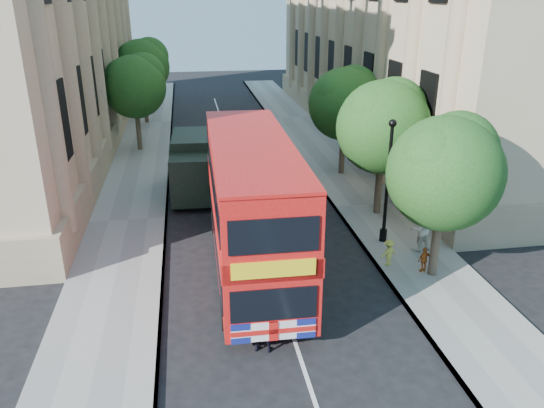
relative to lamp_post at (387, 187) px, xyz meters
name	(u,v)px	position (x,y,z in m)	size (l,w,h in m)	color
ground	(294,340)	(-5.00, -6.00, -2.51)	(120.00, 120.00, 0.00)	black
pavement_right	(368,206)	(0.75, 4.00, -2.45)	(3.50, 80.00, 0.12)	gray
pavement_left	(128,221)	(-10.75, 4.00, -2.45)	(3.50, 80.00, 0.12)	gray
building_right	(422,5)	(8.80, 18.00, 6.49)	(12.00, 38.00, 18.00)	tan
building_left	(0,7)	(-18.80, 18.00, 6.49)	(12.00, 38.00, 18.00)	tan
tree_right_near	(446,167)	(0.84, -2.97, 1.74)	(4.00, 4.00, 6.08)	#473828
tree_right_mid	(384,122)	(0.84, 3.03, 1.93)	(4.20, 4.20, 6.37)	#473828
tree_right_far	(345,100)	(0.84, 9.03, 1.80)	(4.00, 4.00, 6.15)	#473828
tree_left_far	(135,83)	(-10.96, 16.03, 1.93)	(4.00, 4.00, 6.30)	#473828
tree_left_back	(142,63)	(-10.96, 24.03, 2.20)	(4.20, 4.20, 6.65)	#473828
lamp_post	(387,187)	(0.00, 0.00, 0.00)	(0.32, 0.32, 5.16)	black
double_decker_bus	(252,203)	(-5.66, -1.30, 0.19)	(2.99, 10.63, 4.89)	red
box_van	(195,168)	(-7.58, 6.95, -1.02)	(2.45, 5.44, 3.05)	black
police_constable	(262,320)	(-6.03, -6.31, -1.48)	(0.75, 0.49, 2.06)	black
woman_pedestrian	(420,228)	(1.10, -1.05, -1.44)	(0.92, 0.72, 1.89)	silver
child_a	(424,259)	(0.55, -2.76, -1.90)	(0.57, 0.24, 0.98)	#CC6724
child_b	(388,253)	(-0.58, -2.08, -1.87)	(0.67, 0.39, 1.04)	#D5D148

